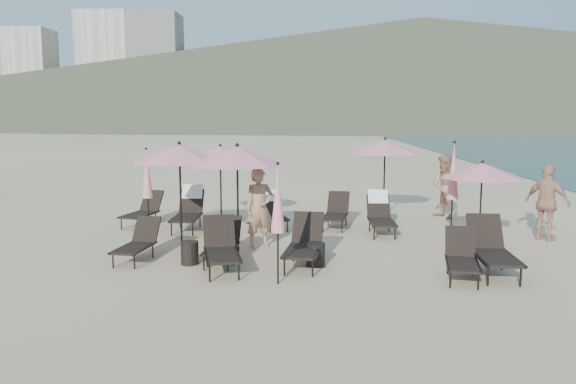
{
  "coord_description": "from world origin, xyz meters",
  "views": [
    {
      "loc": [
        -0.74,
        -11.07,
        3.1
      ],
      "look_at": [
        -1.29,
        3.5,
        1.1
      ],
      "focal_mm": 35.0,
      "sensor_mm": 36.0,
      "label": 1
    }
  ],
  "objects_px": {
    "lounger_1": "(221,247)",
    "umbrella_open_3": "(220,153)",
    "side_table_1": "(316,254)",
    "side_table_0": "(190,253)",
    "lounger_10": "(380,214)",
    "umbrella_closed_0": "(278,200)",
    "lounger_9": "(336,212)",
    "umbrella_open_4": "(385,147)",
    "lounger_0": "(138,242)",
    "lounger_3": "(304,243)",
    "lounger_8": "(272,210)",
    "lounger_7": "(189,209)",
    "umbrella_closed_1": "(453,172)",
    "beachgoer_a": "(259,208)",
    "umbrella_closed_2": "(147,174)",
    "lounger_6": "(143,210)",
    "umbrella_open_2": "(482,171)",
    "lounger_5": "(492,249)",
    "beachgoer_b": "(445,187)",
    "lounger_2": "(223,242)",
    "lounger_4": "(462,257)",
    "umbrella_open_0": "(180,153)"
  },
  "relations": [
    {
      "from": "umbrella_open_2",
      "to": "beachgoer_a",
      "type": "distance_m",
      "value": 5.2
    },
    {
      "from": "lounger_5",
      "to": "umbrella_open_4",
      "type": "height_order",
      "value": "umbrella_open_4"
    },
    {
      "from": "lounger_7",
      "to": "beachgoer_b",
      "type": "height_order",
      "value": "beachgoer_b"
    },
    {
      "from": "lounger_10",
      "to": "umbrella_closed_0",
      "type": "bearing_deg",
      "value": -118.03
    },
    {
      "from": "lounger_2",
      "to": "lounger_10",
      "type": "xyz_separation_m",
      "value": [
        3.71,
        3.12,
        0.09
      ]
    },
    {
      "from": "lounger_6",
      "to": "umbrella_closed_1",
      "type": "distance_m",
      "value": 8.51
    },
    {
      "from": "lounger_3",
      "to": "beachgoer_a",
      "type": "xyz_separation_m",
      "value": [
        -1.07,
        1.58,
        0.47
      ]
    },
    {
      "from": "lounger_1",
      "to": "umbrella_open_3",
      "type": "bearing_deg",
      "value": 86.0
    },
    {
      "from": "lounger_2",
      "to": "umbrella_closed_1",
      "type": "height_order",
      "value": "umbrella_closed_1"
    },
    {
      "from": "lounger_1",
      "to": "lounger_3",
      "type": "height_order",
      "value": "lounger_3"
    },
    {
      "from": "lounger_3",
      "to": "umbrella_closed_1",
      "type": "height_order",
      "value": "umbrella_closed_1"
    },
    {
      "from": "lounger_2",
      "to": "umbrella_closed_1",
      "type": "xyz_separation_m",
      "value": [
        5.32,
        2.07,
        1.32
      ]
    },
    {
      "from": "lounger_5",
      "to": "lounger_3",
      "type": "bearing_deg",
      "value": 175.74
    },
    {
      "from": "side_table_1",
      "to": "lounger_0",
      "type": "bearing_deg",
      "value": 174.98
    },
    {
      "from": "lounger_9",
      "to": "side_table_1",
      "type": "bearing_deg",
      "value": -88.82
    },
    {
      "from": "umbrella_open_0",
      "to": "beachgoer_b",
      "type": "height_order",
      "value": "umbrella_open_0"
    },
    {
      "from": "lounger_3",
      "to": "umbrella_closed_2",
      "type": "bearing_deg",
      "value": 152.49
    },
    {
      "from": "lounger_5",
      "to": "umbrella_closed_2",
      "type": "relative_size",
      "value": 0.82
    },
    {
      "from": "lounger_9",
      "to": "beachgoer_b",
      "type": "bearing_deg",
      "value": 34.58
    },
    {
      "from": "lounger_1",
      "to": "lounger_9",
      "type": "distance_m",
      "value": 5.09
    },
    {
      "from": "lounger_0",
      "to": "lounger_10",
      "type": "relative_size",
      "value": 0.9
    },
    {
      "from": "side_table_1",
      "to": "side_table_0",
      "type": "bearing_deg",
      "value": 179.34
    },
    {
      "from": "umbrella_closed_1",
      "to": "beachgoer_a",
      "type": "bearing_deg",
      "value": -171.17
    },
    {
      "from": "lounger_2",
      "to": "umbrella_open_3",
      "type": "xyz_separation_m",
      "value": [
        -0.71,
        4.3,
        1.61
      ]
    },
    {
      "from": "side_table_1",
      "to": "umbrella_open_3",
      "type": "bearing_deg",
      "value": 120.37
    },
    {
      "from": "lounger_5",
      "to": "side_table_1",
      "type": "xyz_separation_m",
      "value": [
        -3.46,
        0.41,
        -0.26
      ]
    },
    {
      "from": "lounger_1",
      "to": "umbrella_open_3",
      "type": "relative_size",
      "value": 0.8
    },
    {
      "from": "lounger_4",
      "to": "lounger_7",
      "type": "distance_m",
      "value": 7.68
    },
    {
      "from": "lounger_4",
      "to": "lounger_1",
      "type": "bearing_deg",
      "value": -174.18
    },
    {
      "from": "lounger_1",
      "to": "lounger_7",
      "type": "bearing_deg",
      "value": 97.69
    },
    {
      "from": "lounger_10",
      "to": "beachgoer_a",
      "type": "xyz_separation_m",
      "value": [
        -3.05,
        -1.77,
        0.43
      ]
    },
    {
      "from": "lounger_6",
      "to": "side_table_1",
      "type": "bearing_deg",
      "value": -27.66
    },
    {
      "from": "lounger_5",
      "to": "umbrella_closed_0",
      "type": "distance_m",
      "value": 4.4
    },
    {
      "from": "lounger_4",
      "to": "lounger_10",
      "type": "distance_m",
      "value": 4.28
    },
    {
      "from": "lounger_6",
      "to": "umbrella_open_2",
      "type": "distance_m",
      "value": 9.15
    },
    {
      "from": "umbrella_open_2",
      "to": "umbrella_open_4",
      "type": "distance_m",
      "value": 4.27
    },
    {
      "from": "lounger_5",
      "to": "side_table_1",
      "type": "distance_m",
      "value": 3.5
    },
    {
      "from": "lounger_10",
      "to": "umbrella_closed_0",
      "type": "distance_m",
      "value": 5.37
    },
    {
      "from": "umbrella_open_3",
      "to": "umbrella_closed_0",
      "type": "relative_size",
      "value": 1.01
    },
    {
      "from": "lounger_1",
      "to": "lounger_3",
      "type": "relative_size",
      "value": 1.01
    },
    {
      "from": "umbrella_open_4",
      "to": "side_table_1",
      "type": "bearing_deg",
      "value": -111.07
    },
    {
      "from": "lounger_8",
      "to": "umbrella_open_3",
      "type": "xyz_separation_m",
      "value": [
        -1.51,
        0.45,
        1.56
      ]
    },
    {
      "from": "umbrella_open_0",
      "to": "umbrella_closed_2",
      "type": "bearing_deg",
      "value": 135.42
    },
    {
      "from": "lounger_2",
      "to": "lounger_3",
      "type": "distance_m",
      "value": 1.75
    },
    {
      "from": "lounger_8",
      "to": "umbrella_closed_2",
      "type": "relative_size",
      "value": 0.72
    },
    {
      "from": "lounger_10",
      "to": "umbrella_open_4",
      "type": "distance_m",
      "value": 2.69
    },
    {
      "from": "umbrella_open_4",
      "to": "umbrella_closed_0",
      "type": "bearing_deg",
      "value": -112.7
    },
    {
      "from": "lounger_7",
      "to": "umbrella_closed_2",
      "type": "relative_size",
      "value": 0.81
    },
    {
      "from": "umbrella_closed_0",
      "to": "beachgoer_a",
      "type": "distance_m",
      "value": 3.02
    },
    {
      "from": "lounger_7",
      "to": "beachgoer_b",
      "type": "xyz_separation_m",
      "value": [
        7.4,
        1.87,
        0.41
      ]
    }
  ]
}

